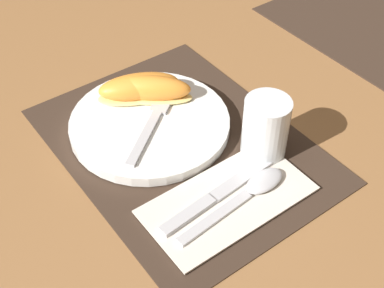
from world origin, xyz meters
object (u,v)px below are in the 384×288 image
plate (150,124)px  juice_glass (265,131)px  fork (156,116)px  knife (221,193)px  citrus_wedge_0 (149,89)px  citrus_wedge_1 (137,89)px  spoon (252,190)px

plate → juice_glass: 0.18m
plate → fork: fork is taller
knife → citrus_wedge_0: bearing=172.6°
citrus_wedge_1 → spoon: bearing=4.9°
spoon → fork: 0.20m
citrus_wedge_1 → knife: bearing=-3.5°
knife → citrus_wedge_1: 0.23m
juice_glass → spoon: 0.09m
plate → spoon: size_ratio=1.32×
knife → juice_glass: bearing=106.4°
spoon → citrus_wedge_1: size_ratio=1.31×
citrus_wedge_0 → citrus_wedge_1: bearing=-135.4°
knife → citrus_wedge_1: (-0.23, 0.01, 0.03)m
citrus_wedge_1 → citrus_wedge_0: bearing=44.6°
juice_glass → knife: juice_glass is taller
plate → citrus_wedge_0: citrus_wedge_0 is taller
citrus_wedge_0 → spoon: bearing=1.8°
plate → citrus_wedge_0: (-0.04, 0.03, 0.03)m
spoon → citrus_wedge_1: (-0.25, -0.02, 0.02)m
plate → fork: size_ratio=1.50×
knife → fork: fork is taller
spoon → fork: (-0.19, -0.03, 0.01)m
juice_glass → plate: bearing=-143.3°
citrus_wedge_0 → juice_glass: bearing=22.4°
fork → spoon: bearing=7.6°
spoon → citrus_wedge_0: 0.24m
juice_glass → fork: size_ratio=0.56×
knife → spoon: (0.02, 0.04, 0.00)m
juice_glass → citrus_wedge_1: (-0.20, -0.09, -0.01)m
plate → fork: bearing=87.4°
citrus_wedge_1 → juice_glass: bearing=24.4°
juice_glass → citrus_wedge_0: (-0.18, -0.08, -0.01)m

